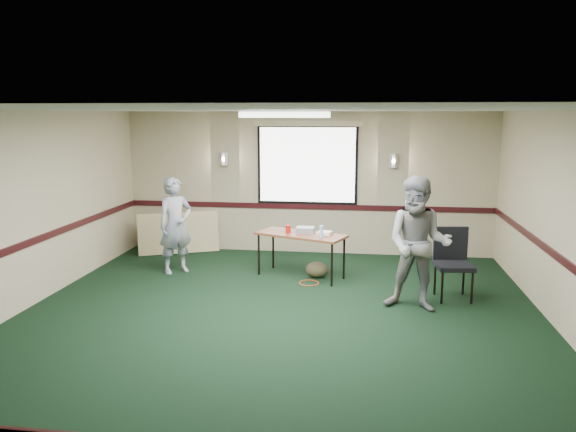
# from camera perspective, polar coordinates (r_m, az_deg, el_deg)

# --- Properties ---
(ground) EXTENTS (8.00, 8.00, 0.00)m
(ground) POSITION_cam_1_polar(r_m,az_deg,el_deg) (7.17, -1.44, -11.35)
(ground) COLOR black
(ground) RESTS_ON ground
(room_shell) EXTENTS (8.00, 8.02, 8.00)m
(room_shell) POSITION_cam_1_polar(r_m,az_deg,el_deg) (8.83, 0.73, 3.38)
(room_shell) COLOR #C3AF8D
(room_shell) RESTS_ON ground
(folding_table) EXTENTS (1.57, 1.08, 0.73)m
(folding_table) POSITION_cam_1_polar(r_m,az_deg,el_deg) (9.16, 1.32, -2.13)
(folding_table) COLOR #5A3419
(folding_table) RESTS_ON ground
(projector) EXTENTS (0.29, 0.24, 0.10)m
(projector) POSITION_cam_1_polar(r_m,az_deg,el_deg) (9.19, 1.77, -1.43)
(projector) COLOR gray
(projector) RESTS_ON folding_table
(game_console) EXTENTS (0.25, 0.23, 0.05)m
(game_console) POSITION_cam_1_polar(r_m,az_deg,el_deg) (9.09, 3.77, -1.73)
(game_console) COLOR white
(game_console) RESTS_ON folding_table
(red_cup) EXTENTS (0.09, 0.09, 0.13)m
(red_cup) POSITION_cam_1_polar(r_m,az_deg,el_deg) (9.18, 0.02, -1.34)
(red_cup) COLOR #AF130B
(red_cup) RESTS_ON folding_table
(water_bottle) EXTENTS (0.06, 0.06, 0.20)m
(water_bottle) POSITION_cam_1_polar(r_m,az_deg,el_deg) (8.81, 3.40, -1.62)
(water_bottle) COLOR #96BBF5
(water_bottle) RESTS_ON folding_table
(duffel_bag) EXTENTS (0.45, 0.40, 0.26)m
(duffel_bag) POSITION_cam_1_polar(r_m,az_deg,el_deg) (9.25, 2.95, -5.47)
(duffel_bag) COLOR #423925
(duffel_bag) RESTS_ON ground
(cable_coil) EXTENTS (0.40, 0.40, 0.02)m
(cable_coil) POSITION_cam_1_polar(r_m,az_deg,el_deg) (8.96, 2.16, -6.81)
(cable_coil) COLOR #B43F16
(cable_coil) RESTS_ON ground
(folded_table) EXTENTS (1.49, 0.83, 0.78)m
(folded_table) POSITION_cam_1_polar(r_m,az_deg,el_deg) (11.00, -11.05, -1.70)
(folded_table) COLOR tan
(folded_table) RESTS_ON ground
(conference_chair) EXTENTS (0.56, 0.58, 1.02)m
(conference_chair) POSITION_cam_1_polar(r_m,az_deg,el_deg) (8.51, 16.36, -4.04)
(conference_chair) COLOR black
(conference_chair) RESTS_ON ground
(person_left) EXTENTS (0.69, 0.69, 1.62)m
(person_left) POSITION_cam_1_polar(r_m,az_deg,el_deg) (9.58, -11.36, -0.95)
(person_left) COLOR #425192
(person_left) RESTS_ON ground
(person_right) EXTENTS (1.03, 0.88, 1.84)m
(person_right) POSITION_cam_1_polar(r_m,az_deg,el_deg) (7.77, 13.11, -2.79)
(person_right) COLOR #6F84AD
(person_right) RESTS_ON ground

